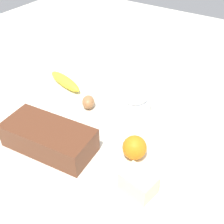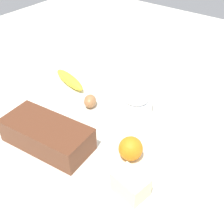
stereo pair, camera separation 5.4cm
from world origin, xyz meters
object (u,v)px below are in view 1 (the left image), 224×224
object	(u,v)px
butter_block	(138,183)
orange_fruit	(135,148)
loaf_pan	(49,137)
egg_near_butter	(88,102)
flour_bowl	(134,102)
banana	(65,81)

from	to	relation	value
butter_block	orange_fruit	bearing A→B (deg)	-55.54
loaf_pan	butter_block	distance (m)	0.31
orange_fruit	egg_near_butter	xyz separation A→B (m)	(0.26, -0.12, -0.01)
flour_bowl	egg_near_butter	distance (m)	0.17
loaf_pan	butter_block	xyz separation A→B (m)	(-0.31, -0.01, -0.01)
banana	butter_block	world-z (taller)	butter_block
loaf_pan	egg_near_butter	distance (m)	0.24
loaf_pan	banana	size ratio (longest dim) A/B	1.53
flour_bowl	butter_block	bearing A→B (deg)	121.54
flour_bowl	banana	xyz separation A→B (m)	(0.31, 0.02, -0.01)
flour_bowl	egg_near_butter	bearing A→B (deg)	30.06
loaf_pan	orange_fruit	size ratio (longest dim) A/B	4.01
butter_block	banana	bearing A→B (deg)	-30.16
banana	orange_fruit	size ratio (longest dim) A/B	2.61
egg_near_butter	banana	bearing A→B (deg)	-21.36
loaf_pan	egg_near_butter	xyz separation A→B (m)	(0.03, -0.23, -0.02)
orange_fruit	butter_block	bearing A→B (deg)	124.46
loaf_pan	banana	world-z (taller)	loaf_pan
egg_near_butter	orange_fruit	bearing A→B (deg)	154.97
butter_block	egg_near_butter	bearing A→B (deg)	-34.08
butter_block	loaf_pan	bearing A→B (deg)	1.25
banana	orange_fruit	world-z (taller)	orange_fruit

